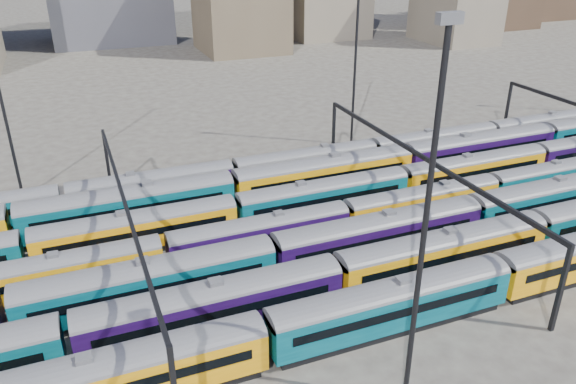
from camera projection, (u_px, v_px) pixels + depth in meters
name	position (u px, v px, depth m)	size (l,w,h in m)	color
ground	(330.00, 237.00, 58.53)	(500.00, 500.00, 0.00)	#403B36
rake_1	(337.00, 273.00, 47.50)	(129.14, 3.15, 5.31)	black
rake_2	(149.00, 279.00, 46.67)	(109.12, 3.19, 5.39)	black
rake_3	(164.00, 249.00, 51.74)	(112.22, 2.74, 4.60)	black
rake_4	(236.00, 209.00, 58.69)	(121.54, 2.96, 4.99)	black
rake_5	(233.00, 186.00, 63.14)	(136.40, 3.32, 5.61)	black
rake_6	(373.00, 150.00, 74.57)	(116.02, 2.83, 4.76)	black
gantry_1	(126.00, 213.00, 48.90)	(0.35, 40.35, 8.03)	black
gantry_2	(418.00, 164.00, 58.98)	(0.35, 40.35, 8.03)	black
mast_2	(426.00, 221.00, 32.41)	(1.40, 0.50, 25.60)	black
mast_3	(356.00, 49.00, 77.71)	(1.40, 0.50, 25.60)	black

